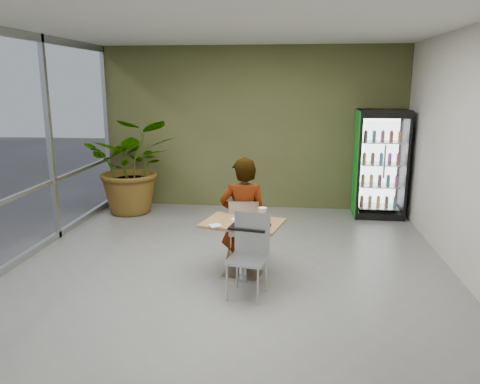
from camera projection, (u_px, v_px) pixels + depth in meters
The scene contains 13 objects.
ground at pixel (229, 273), 6.26m from camera, with size 7.00×7.00×0.00m, color gray.
room_envelope at pixel (229, 155), 5.90m from camera, with size 6.00×7.00×3.20m, color silver, non-canonical shape.
storefront_frame at pixel (6, 151), 6.22m from camera, with size 0.10×7.00×3.20m, color #A6A9AB, non-canonical shape.
dining_table at pixel (243, 238), 6.03m from camera, with size 1.11×0.89×0.75m.
chair_far at pixel (244, 226), 6.49m from camera, with size 0.44×0.44×0.92m.
chair_near at pixel (250, 248), 5.54m from camera, with size 0.51×0.52×0.98m.
seated_woman at pixel (244, 221), 6.52m from camera, with size 0.67×0.43×1.81m, color black.
pizza_plate at pixel (240, 218), 6.07m from camera, with size 0.30×0.30×0.03m.
soda_cup at pixel (263, 215), 5.96m from camera, with size 0.11×0.11×0.19m.
napkin_stack at pixel (215, 226), 5.79m from camera, with size 0.14×0.14×0.02m, color white.
cafeteria_tray at pixel (250, 227), 5.73m from camera, with size 0.46×0.34×0.03m, color black.
beverage_fridge at pixel (380, 164), 8.75m from camera, with size 0.93×0.72×2.01m.
potted_plant at pixel (133, 166), 9.04m from camera, with size 1.66×1.44×1.85m, color #3B6B2B.
Camera 1 is at (0.78, -5.80, 2.48)m, focal length 35.00 mm.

